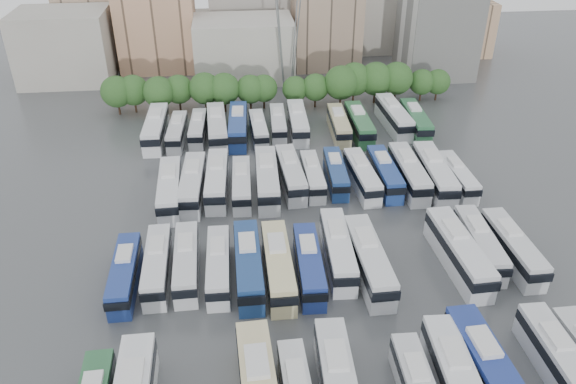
{
  "coord_description": "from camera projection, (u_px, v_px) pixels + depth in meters",
  "views": [
    {
      "loc": [
        -9.17,
        -54.58,
        39.73
      ],
      "look_at": [
        -2.6,
        6.65,
        3.0
      ],
      "focal_mm": 35.0,
      "sensor_mm": 36.0,
      "label": 1
    }
  ],
  "objects": [
    {
      "name": "ground",
      "position": [
        315.0,
        240.0,
        67.8
      ],
      "size": [
        220.0,
        220.0,
        0.0
      ],
      "primitive_type": "plane",
      "color": "#424447",
      "rests_on": "ground"
    },
    {
      "name": "tree_line",
      "position": [
        282.0,
        85.0,
        101.56
      ],
      "size": [
        63.92,
        7.78,
        7.84
      ],
      "color": "black",
      "rests_on": "ground"
    },
    {
      "name": "city_buildings",
      "position": [
        235.0,
        25.0,
        124.44
      ],
      "size": [
        102.0,
        35.0,
        20.0
      ],
      "color": "#9E998E",
      "rests_on": "ground"
    },
    {
      "name": "apartment_tower",
      "position": [
        440.0,
        11.0,
        113.78
      ],
      "size": [
        14.0,
        14.0,
        26.0
      ],
      "primitive_type": "cube",
      "color": "silver",
      "rests_on": "ground"
    },
    {
      "name": "bus_r0_s9",
      "position": [
        457.0,
        383.0,
        46.88
      ],
      "size": [
        3.51,
        13.16,
        4.09
      ],
      "rotation": [
        0.0,
        0.0,
        -0.05
      ],
      "color": "silver",
      "rests_on": "ground"
    },
    {
      "name": "bus_r0_s10",
      "position": [
        489.0,
        372.0,
        47.74
      ],
      "size": [
        3.44,
        13.54,
        4.22
      ],
      "rotation": [
        0.0,
        0.0,
        0.04
      ],
      "color": "navy",
      "rests_on": "ground"
    },
    {
      "name": "bus_r0_s12",
      "position": [
        561.0,
        363.0,
        48.81
      ],
      "size": [
        2.74,
        12.37,
        3.88
      ],
      "rotation": [
        0.0,
        0.0,
        -0.0
      ],
      "color": "silver",
      "rests_on": "ground"
    },
    {
      "name": "bus_r1_s0",
      "position": [
        125.0,
        273.0,
        59.62
      ],
      "size": [
        2.6,
        11.37,
        3.56
      ],
      "rotation": [
        0.0,
        0.0,
        0.01
      ],
      "color": "navy",
      "rests_on": "ground"
    },
    {
      "name": "bus_r1_s1",
      "position": [
        157.0,
        265.0,
        60.81
      ],
      "size": [
        2.77,
        11.74,
        3.67
      ],
      "rotation": [
        0.0,
        0.0,
        0.02
      ],
      "color": "silver",
      "rests_on": "ground"
    },
    {
      "name": "bus_r1_s2",
      "position": [
        186.0,
        262.0,
        61.19
      ],
      "size": [
        2.83,
        11.8,
        3.68
      ],
      "rotation": [
        0.0,
        0.0,
        0.02
      ],
      "color": "silver",
      "rests_on": "ground"
    },
    {
      "name": "bus_r1_s3",
      "position": [
        218.0,
        265.0,
        60.8
      ],
      "size": [
        2.62,
        11.42,
        3.57
      ],
      "rotation": [
        0.0,
        0.0,
        -0.01
      ],
      "color": "silver",
      "rests_on": "ground"
    },
    {
      "name": "bus_r1_s4",
      "position": [
        248.0,
        264.0,
        60.58
      ],
      "size": [
        2.87,
        12.8,
        4.01
      ],
      "rotation": [
        0.0,
        0.0,
        0.01
      ],
      "color": "navy",
      "rests_on": "ground"
    },
    {
      "name": "bus_r1_s5",
      "position": [
        278.0,
        265.0,
        60.46
      ],
      "size": [
        2.87,
        12.85,
        4.03
      ],
      "rotation": [
        0.0,
        0.0,
        0.01
      ],
      "color": "beige",
      "rests_on": "ground"
    },
    {
      "name": "bus_r1_s6",
      "position": [
        309.0,
        264.0,
        60.81
      ],
      "size": [
        3.0,
        11.99,
        3.74
      ],
      "rotation": [
        0.0,
        0.0,
        -0.03
      ],
      "color": "navy",
      "rests_on": "ground"
    },
    {
      "name": "bus_r1_s7",
      "position": [
        338.0,
        249.0,
        62.95
      ],
      "size": [
        3.28,
        12.71,
        3.96
      ],
      "rotation": [
        0.0,
        0.0,
        -0.04
      ],
      "color": "silver",
      "rests_on": "ground"
    },
    {
      "name": "bus_r1_s8",
      "position": [
        369.0,
        260.0,
        61.16
      ],
      "size": [
        3.19,
        13.35,
        4.17
      ],
      "rotation": [
        0.0,
        0.0,
        0.02
      ],
      "color": "silver",
      "rests_on": "ground"
    },
    {
      "name": "bus_r1_s11",
      "position": [
        459.0,
        251.0,
        62.36
      ],
      "size": [
        3.49,
        13.7,
        4.27
      ],
      "rotation": [
        0.0,
        0.0,
        0.04
      ],
      "color": "silver",
      "rests_on": "ground"
    },
    {
      "name": "bus_r1_s12",
      "position": [
        480.0,
        243.0,
        64.11
      ],
      "size": [
        3.22,
        12.11,
        3.76
      ],
      "rotation": [
        0.0,
        0.0,
        -0.05
      ],
      "color": "silver",
      "rests_on": "ground"
    },
    {
      "name": "bus_r1_s13",
      "position": [
        513.0,
        247.0,
        63.4
      ],
      "size": [
        2.82,
        12.23,
        3.83
      ],
      "rotation": [
        0.0,
        0.0,
        0.01
      ],
      "color": "silver",
      "rests_on": "ground"
    },
    {
      "name": "bus_r2_s1",
      "position": [
        170.0,
        189.0,
        74.37
      ],
      "size": [
        3.24,
        13.03,
        4.06
      ],
      "rotation": [
        0.0,
        0.0,
        0.03
      ],
      "color": "silver",
      "rests_on": "ground"
    },
    {
      "name": "bus_r2_s2",
      "position": [
        193.0,
        184.0,
        75.53
      ],
      "size": [
        3.48,
        13.08,
        4.07
      ],
      "rotation": [
        0.0,
        0.0,
        -0.05
      ],
      "color": "silver",
      "rests_on": "ground"
    },
    {
      "name": "bus_r2_s3",
      "position": [
        217.0,
        180.0,
        76.52
      ],
      "size": [
        3.35,
        12.98,
        4.04
      ],
      "rotation": [
        0.0,
        0.0,
        -0.04
      ],
      "color": "silver",
      "rests_on": "ground"
    },
    {
      "name": "bus_r2_s4",
      "position": [
        242.0,
        184.0,
        75.95
      ],
      "size": [
        2.83,
        11.46,
        3.57
      ],
      "rotation": [
        0.0,
        0.0,
        -0.03
      ],
      "color": "silver",
      "rests_on": "ground"
    },
    {
      "name": "bus_r2_s5",
      "position": [
        267.0,
        179.0,
        76.56
      ],
      "size": [
        3.37,
        13.62,
        4.25
      ],
      "rotation": [
        0.0,
        0.0,
        -0.03
      ],
      "color": "silver",
      "rests_on": "ground"
    },
    {
      "name": "bus_r2_s6",
      "position": [
        291.0,
        174.0,
        78.08
      ],
      "size": [
        3.38,
        12.72,
        3.95
      ],
      "rotation": [
        0.0,
        0.0,
        0.05
      ],
      "color": "silver",
      "rests_on": "ground"
    },
    {
      "name": "bus_r2_s7",
      "position": [
        313.0,
        176.0,
        78.13
      ],
      "size": [
        2.41,
        10.85,
        3.4
      ],
      "rotation": [
        0.0,
        0.0,
        -0.0
      ],
      "color": "silver",
      "rests_on": "ground"
    },
    {
      "name": "bus_r2_s8",
      "position": [
        336.0,
        173.0,
        78.77
      ],
      "size": [
        2.94,
        11.23,
        3.49
      ],
      "rotation": [
        0.0,
        0.0,
        -0.05
      ],
      "color": "navy",
      "rests_on": "ground"
    },
    {
      "name": "bus_r2_s9",
      "position": [
        362.0,
        176.0,
        77.77
      ],
      "size": [
        3.18,
        12.01,
        3.73
      ],
      "rotation": [
        0.0,
        0.0,
        0.05
      ],
      "color": "silver",
      "rests_on": "ground"
    },
    {
      "name": "bus_r2_s10",
      "position": [
        385.0,
        173.0,
        78.45
      ],
      "size": [
        2.63,
        11.99,
        3.76
      ],
      "rotation": [
        0.0,
        0.0,
        -0.0
      ],
      "color": "navy",
      "rests_on": "ground"
    },
    {
      "name": "bus_r2_s11",
      "position": [
        409.0,
        172.0,
        78.22
      ],
      "size": [
        3.03,
        13.12,
        4.11
      ],
      "rotation": [
        0.0,
        0.0,
        -0.01
      ],
      "color": "silver",
      "rests_on": "ground"
    },
    {
      "name": "bus_r2_s12",
      "position": [
        434.0,
        173.0,
        77.85
      ],
      "size": [
        3.61,
        13.82,
        4.3
      ],
      "rotation": [
        0.0,
        0.0,
        -0.05
      ],
      "color": "silver",
      "rests_on": "ground"
    },
    {
      "name": "bus_r2_s13",
      "position": [
        457.0,
        176.0,
        77.93
      ],
      "size": [
        2.46,
        10.98,
        3.44
      ],
      "rotation": [
        0.0,
        0.0,
        0.01
      ],
      "color": "silver",
      "rests_on": "ground"
    },
    {
      "name": "bus_r3_s0",
      "position": [
        156.0,
        128.0,
        90.87
      ],
      "size": [
        3.28,
        13.69,
        4.28
      ],
      "rotation": [
        0.0,
        0.0,
        -0.02
      ],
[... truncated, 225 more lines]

